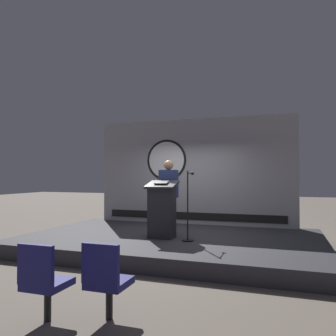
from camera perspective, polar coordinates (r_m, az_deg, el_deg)
The scene contains 8 objects.
ground_plane at distance 7.59m, azimuth 0.62°, elevation -13.67°, with size 40.00×40.00×0.00m, color #6B6056.
stage_platform at distance 7.56m, azimuth 0.62°, elevation -12.56°, with size 6.40×4.00×0.30m, color #333338.
banner_display at distance 9.19m, azimuth 4.13°, elevation -0.61°, with size 5.45×0.12×2.88m.
podium at distance 7.16m, azimuth -1.05°, elevation -7.17°, with size 0.64×0.50×1.22m.
speaker_person at distance 7.60m, azimuth 0.10°, elevation -4.85°, with size 0.40×0.26×1.67m.
microphone_stand at distance 6.90m, azimuth 3.51°, elevation -8.19°, with size 0.24×0.54×1.42m.
audience_chair_left at distance 4.11m, azimuth -20.56°, elevation -17.24°, with size 0.44×0.45×0.89m.
audience_chair_right at distance 3.97m, azimuth -10.57°, elevation -17.86°, with size 0.44×0.45×0.89m.
Camera 1 is at (2.33, -7.03, 1.63)m, focal length 35.67 mm.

